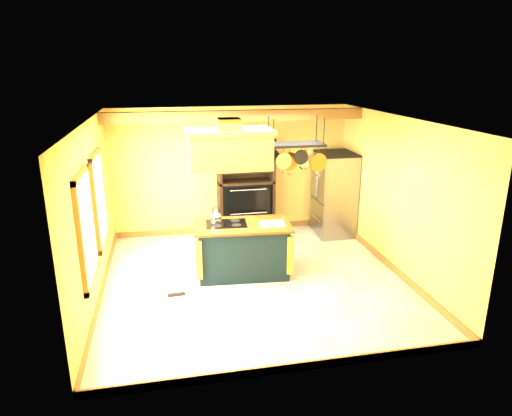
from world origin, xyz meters
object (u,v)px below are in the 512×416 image
object	(u,v)px
kitchen_island	(243,249)
range_hood	(229,147)
hutch	(246,197)
refrigerator	(334,196)
pot_rack	(296,152)

from	to	relation	value
kitchen_island	range_hood	size ratio (longest dim) A/B	1.22
kitchen_island	hutch	world-z (taller)	hutch
range_hood	hutch	xyz separation A→B (m)	(0.61, 1.99, -1.42)
kitchen_island	refrigerator	distance (m)	2.80
pot_rack	refrigerator	xyz separation A→B (m)	(1.34, 1.61, -1.28)
range_hood	refrigerator	size ratio (longest dim) A/B	0.80
kitchen_island	range_hood	world-z (taller)	range_hood
range_hood	refrigerator	world-z (taller)	range_hood
kitchen_island	hutch	size ratio (longest dim) A/B	0.82
pot_rack	hutch	bearing A→B (deg)	104.16
kitchen_island	pot_rack	size ratio (longest dim) A/B	1.66
range_hood	hutch	size ratio (longest dim) A/B	0.67
range_hood	refrigerator	distance (m)	3.25
pot_rack	refrigerator	distance (m)	2.46
pot_rack	refrigerator	bearing A→B (deg)	50.30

